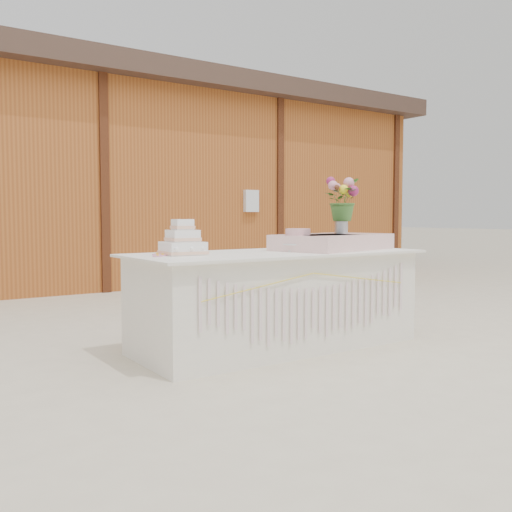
{
  "coord_description": "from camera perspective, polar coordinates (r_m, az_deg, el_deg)",
  "views": [
    {
      "loc": [
        -2.7,
        -3.67,
        1.06
      ],
      "look_at": [
        0.0,
        0.3,
        0.72
      ],
      "focal_mm": 40.0,
      "sensor_mm": 36.0,
      "label": 1
    }
  ],
  "objects": [
    {
      "name": "ground",
      "position": [
        4.68,
        2.09,
        -9.04
      ],
      "size": [
        80.0,
        80.0,
        0.0
      ],
      "primitive_type": "plane",
      "color": "beige",
      "rests_on": "ground"
    },
    {
      "name": "barn",
      "position": [
        10.05,
        -18.81,
        7.33
      ],
      "size": [
        12.6,
        4.6,
        3.3
      ],
      "color": "#9D5521",
      "rests_on": "ground"
    },
    {
      "name": "cake_table",
      "position": [
        4.6,
        2.14,
        -4.36
      ],
      "size": [
        2.4,
        1.0,
        0.77
      ],
      "color": "silver",
      "rests_on": "ground"
    },
    {
      "name": "wedding_cake",
      "position": [
        4.25,
        -7.34,
        1.32
      ],
      "size": [
        0.32,
        0.32,
        0.26
      ],
      "rotation": [
        0.0,
        0.0,
        -0.08
      ],
      "color": "white",
      "rests_on": "cake_table"
    },
    {
      "name": "pink_cake_stand",
      "position": [
        4.62,
        4.21,
        1.73
      ],
      "size": [
        0.26,
        0.26,
        0.19
      ],
      "color": "silver",
      "rests_on": "cake_table"
    },
    {
      "name": "satin_runner",
      "position": [
        4.93,
        7.7,
        1.41
      ],
      "size": [
        1.16,
        0.85,
        0.13
      ],
      "primitive_type": "cube",
      "rotation": [
        0.0,
        0.0,
        0.25
      ],
      "color": "#FACAC9",
      "rests_on": "cake_table"
    },
    {
      "name": "flower_vase",
      "position": [
        5.09,
        8.52,
        3.12
      ],
      "size": [
        0.12,
        0.12,
        0.16
      ],
      "primitive_type": "cylinder",
      "color": "silver",
      "rests_on": "satin_runner"
    },
    {
      "name": "bouquet",
      "position": [
        5.09,
        8.55,
        6.12
      ],
      "size": [
        0.44,
        0.44,
        0.37
      ],
      "primitive_type": "imported",
      "rotation": [
        0.0,
        0.0,
        0.76
      ],
      "color": "#3E722D",
      "rests_on": "flower_vase"
    },
    {
      "name": "loose_flowers",
      "position": [
        4.14,
        -9.66,
        0.12
      ],
      "size": [
        0.16,
        0.36,
        0.02
      ],
      "primitive_type": null,
      "rotation": [
        0.0,
        0.0,
        -0.04
      ],
      "color": "pink",
      "rests_on": "cake_table"
    }
  ]
}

